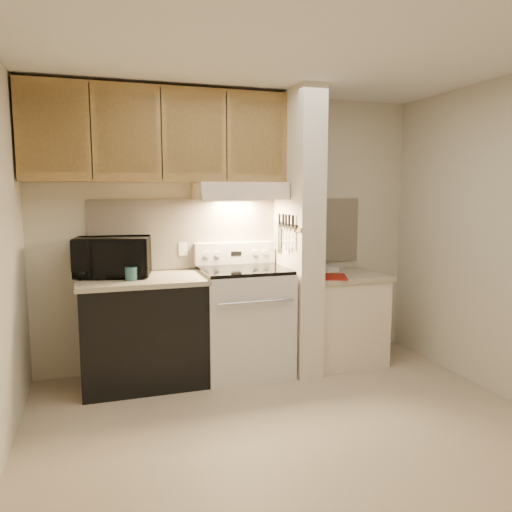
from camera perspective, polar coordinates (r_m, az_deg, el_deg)
name	(u,v)px	position (r m, az deg, el deg)	size (l,w,h in m)	color
floor	(292,429)	(3.63, 4.14, -19.15)	(3.60, 3.60, 0.00)	#BBA88C
ceiling	(296,49)	(3.36, 4.58, 22.52)	(3.60, 3.60, 0.00)	white
wall_back	(233,231)	(4.68, -2.62, 2.86)	(3.60, 0.02, 2.50)	beige
wall_right	(512,240)	(4.28, 27.24, 1.61)	(0.02, 3.00, 2.50)	beige
backsplash	(234,233)	(4.67, -2.58, 2.67)	(2.60, 0.02, 0.63)	#F0DEC7
range_body	(244,322)	(4.49, -1.38, -7.57)	(0.76, 0.65, 0.92)	silver
oven_window	(255,327)	(4.19, -0.14, -8.12)	(0.50, 0.01, 0.30)	black
oven_handle	(256,302)	(4.10, 0.02, -5.29)	(0.02, 0.02, 0.65)	silver
cooktop	(244,270)	(4.39, -1.40, -1.58)	(0.74, 0.64, 0.03)	black
range_backguard	(235,253)	(4.65, -2.41, 0.35)	(0.76, 0.08, 0.20)	silver
range_display	(236,254)	(4.61, -2.27, 0.29)	(0.10, 0.01, 0.04)	black
range_knob_left_outer	(207,255)	(4.54, -5.66, 0.14)	(0.05, 0.05, 0.02)	silver
range_knob_left_inner	(217,254)	(4.56, -4.44, 0.19)	(0.05, 0.05, 0.02)	silver
range_knob_right_inner	(255,253)	(4.66, -0.12, 0.37)	(0.05, 0.05, 0.02)	silver
range_knob_right_outer	(265,252)	(4.69, 1.04, 0.41)	(0.05, 0.05, 0.02)	silver
dishwasher_front	(144,333)	(4.35, -12.73, -8.60)	(1.00, 0.63, 0.87)	black
left_countertop	(142,280)	(4.25, -12.91, -2.69)	(1.04, 0.67, 0.04)	#B5AA8E
spoon_rest	(100,276)	(4.38, -17.43, -2.18)	(0.22, 0.07, 0.01)	black
teal_jar	(131,274)	(4.13, -14.08, -1.97)	(0.10, 0.10, 0.11)	#2A5C5F
outlet	(183,249)	(4.57, -8.33, 0.79)	(0.08, 0.01, 0.12)	beige
microwave	(113,257)	(4.35, -16.03, -0.08)	(0.60, 0.41, 0.33)	black
partition_pillar	(298,233)	(4.52, 4.82, 2.68)	(0.22, 0.70, 2.50)	silver
pillar_trim	(286,227)	(4.47, 3.45, 3.28)	(0.01, 0.70, 0.04)	olive
knife_strip	(287,226)	(4.42, 3.62, 3.49)	(0.02, 0.42, 0.04)	black
knife_blade_a	(293,238)	(4.28, 4.23, 2.01)	(0.01, 0.04, 0.16)	silver
knife_handle_a	(293,221)	(4.27, 4.25, 4.02)	(0.02, 0.02, 0.10)	black
knife_blade_b	(289,239)	(4.36, 3.81, 1.98)	(0.01, 0.04, 0.18)	silver
knife_handle_b	(289,220)	(4.35, 3.81, 4.08)	(0.02, 0.02, 0.10)	black
knife_blade_c	(286,239)	(4.42, 3.48, 1.93)	(0.01, 0.04, 0.20)	silver
knife_handle_c	(286,220)	(4.42, 3.45, 4.14)	(0.02, 0.02, 0.10)	black
knife_blade_d	(283,236)	(4.49, 3.13, 2.28)	(0.01, 0.04, 0.16)	silver
knife_handle_d	(283,219)	(4.48, 3.14, 4.19)	(0.02, 0.02, 0.10)	black
knife_blade_e	(279,236)	(4.59, 2.68, 2.26)	(0.01, 0.04, 0.18)	silver
knife_handle_e	(279,219)	(4.58, 2.69, 4.26)	(0.02, 0.02, 0.10)	black
oven_mitt	(278,235)	(4.63, 2.49, 2.41)	(0.03, 0.11, 0.26)	slate
right_cab_base	(342,320)	(4.86, 9.76, -7.20)	(0.70, 0.60, 0.81)	beige
right_countertop	(343,276)	(4.77, 9.87, -2.25)	(0.74, 0.64, 0.04)	#B5AA8E
red_folder	(333,277)	(4.55, 8.75, -2.36)	(0.24, 0.33, 0.01)	maroon
white_box	(330,269)	(4.88, 8.49, -1.53)	(0.15, 0.10, 0.04)	white
range_hood	(240,191)	(4.46, -1.89, 7.46)	(0.78, 0.44, 0.15)	beige
hood_lip	(246,196)	(4.26, -1.10, 6.85)	(0.78, 0.04, 0.06)	beige
upper_cabinets	(159,136)	(4.39, -11.02, 13.34)	(2.18, 0.33, 0.77)	olive
cab_door_a	(53,130)	(4.20, -22.18, 13.20)	(0.46, 0.01, 0.63)	olive
cab_gap_a	(91,131)	(4.19, -18.36, 13.39)	(0.01, 0.01, 0.73)	black
cab_door_b	(127,132)	(4.20, -14.54, 13.51)	(0.46, 0.01, 0.63)	olive
cab_gap_b	(161,134)	(4.23, -10.75, 13.58)	(0.01, 0.01, 0.73)	black
cab_door_c	(195,135)	(4.27, -7.02, 13.59)	(0.46, 0.01, 0.63)	olive
cab_gap_c	(227,136)	(4.33, -3.38, 13.54)	(0.01, 0.01, 0.73)	black
cab_door_d	(257,137)	(4.41, 0.14, 13.45)	(0.46, 0.01, 0.63)	olive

